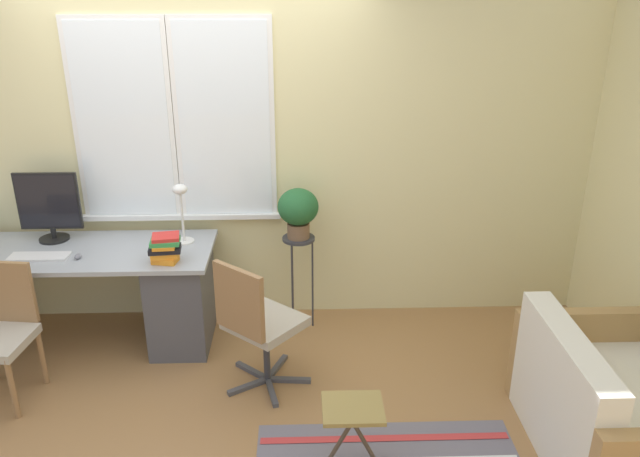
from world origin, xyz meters
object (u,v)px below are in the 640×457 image
book_stack (165,248)px  potted_plant (298,209)px  mouse (78,256)px  plant_stand (299,251)px  monitor (49,206)px  office_chair_swivel (257,322)px  keyboard (39,257)px  desk_lamp (181,203)px  folding_stool (353,414)px  couch_loveseat (607,414)px

book_stack → potted_plant: bearing=23.0°
mouse → plant_stand: mouse is taller
monitor → mouse: bearing=-50.7°
office_chair_swivel → potted_plant: (0.26, 0.76, 0.47)m
mouse → office_chair_swivel: size_ratio=0.08×
keyboard → potted_plant: potted_plant is taller
monitor → desk_lamp: bearing=-4.5°
monitor → desk_lamp: monitor is taller
monitor → folding_stool: monitor is taller
couch_loveseat → folding_stool: couch_loveseat is taller
monitor → keyboard: 0.40m
desk_lamp → book_stack: (-0.06, -0.34, -0.20)m
book_stack → plant_stand: 0.98m
office_chair_swivel → folding_stool: (0.54, -0.75, -0.13)m
plant_stand → mouse: bearing=-168.6°
keyboard → office_chair_swivel: bearing=-17.7°
office_chair_swivel → folding_stool: office_chair_swivel is taller
couch_loveseat → plant_stand: bearing=49.5°
monitor → book_stack: (0.89, -0.42, -0.16)m
desk_lamp → office_chair_swivel: 1.06m
plant_stand → desk_lamp: bearing=-177.5°
keyboard → book_stack: 0.89m
book_stack → folding_stool: bearing=-44.0°
office_chair_swivel → folding_stool: 0.93m
folding_stool → monitor: bearing=143.1°
potted_plant → folding_stool: size_ratio=0.90×
desk_lamp → folding_stool: desk_lamp is taller
couch_loveseat → potted_plant: potted_plant is taller
office_chair_swivel → potted_plant: potted_plant is taller
monitor → office_chair_swivel: (1.51, -0.80, -0.51)m
book_stack → couch_loveseat: (2.58, -1.07, -0.57)m
couch_loveseat → plant_stand: size_ratio=1.61×
book_stack → couch_loveseat: book_stack is taller
office_chair_swivel → potted_plant: size_ratio=2.47×
book_stack → couch_loveseat: 2.84m
mouse → desk_lamp: size_ratio=0.16×
folding_stool → keyboard: bearing=149.1°
plant_stand → folding_stool: size_ratio=1.81×
couch_loveseat → potted_plant: bearing=49.5°
book_stack → office_chair_swivel: book_stack is taller
monitor → potted_plant: bearing=-1.3°
office_chair_swivel → potted_plant: 0.93m
monitor → desk_lamp: 0.95m
mouse → folding_stool: bearing=-34.1°
potted_plant → monitor: bearing=178.7°
desk_lamp → potted_plant: bearing=2.5°
office_chair_swivel → couch_loveseat: bearing=-158.3°
couch_loveseat → plant_stand: couch_loveseat is taller
desk_lamp → book_stack: desk_lamp is taller
monitor → plant_stand: size_ratio=0.68×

